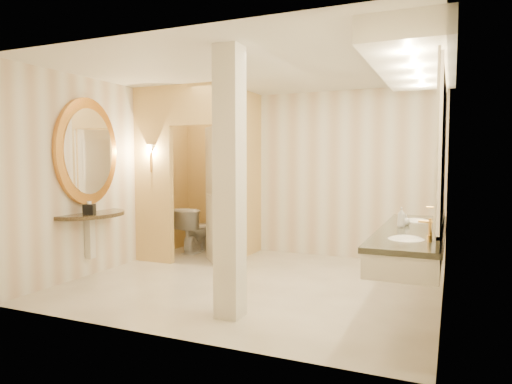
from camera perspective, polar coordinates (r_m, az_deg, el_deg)
floor at (r=6.03m, az=-0.13°, el=-11.21°), size 4.50×4.50×0.00m
ceiling at (r=5.93m, az=-0.13°, el=14.86°), size 4.50×4.50×0.00m
wall_back at (r=7.70m, az=5.81°, el=2.25°), size 4.50×0.02×2.70m
wall_front at (r=4.07m, az=-11.42°, el=0.64°), size 4.50×0.02×2.70m
wall_left at (r=7.03m, az=-17.21°, el=1.92°), size 0.02×4.00×2.70m
wall_right at (r=5.34m, az=22.59°, el=1.20°), size 0.02×4.00×2.70m
toilet_closet at (r=7.19m, az=-5.39°, el=2.41°), size 1.50×1.55×2.70m
wall_sconce at (r=7.16m, az=-13.04°, el=5.09°), size 0.14×0.14×0.42m
vanity at (r=4.95m, az=19.47°, el=4.31°), size 0.75×2.67×2.09m
console_shelf at (r=6.56m, az=-20.35°, el=1.72°), size 1.10×1.10×2.00m
pillar at (r=4.54m, az=-3.31°, el=1.05°), size 0.25×0.25×2.70m
tissue_box at (r=6.34m, az=-20.11°, el=-2.05°), size 0.18×0.18×0.13m
toilet at (r=7.99m, az=-7.49°, el=-4.65°), size 0.45×0.77×0.77m
soap_bottle_a at (r=5.30m, az=17.84°, el=-3.14°), size 0.07×0.07×0.13m
soap_bottle_b at (r=5.24m, az=18.23°, el=-3.34°), size 0.11×0.11×0.11m
soap_bottle_c at (r=5.04m, az=17.71°, el=-3.04°), size 0.09×0.09×0.21m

